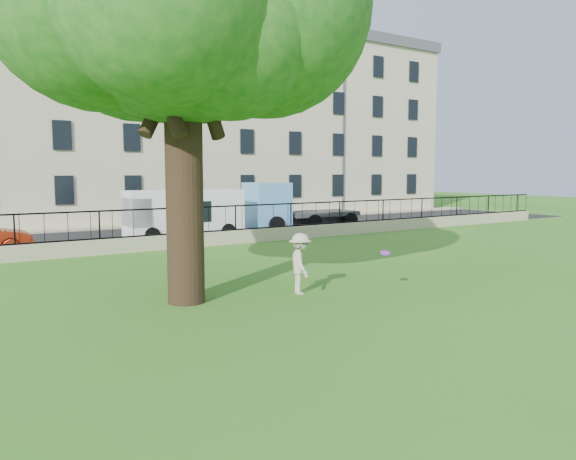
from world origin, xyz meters
TOP-DOWN VIEW (x-y plane):
  - ground at (0.00, 0.00)m, footprint 120.00×120.00m
  - retaining_wall at (0.00, 12.00)m, footprint 50.00×0.40m
  - iron_railing at (0.00, 12.00)m, footprint 50.00×0.05m
  - street at (0.00, 16.70)m, footprint 60.00×9.00m
  - sidewalk at (0.00, 21.90)m, footprint 60.00×1.40m
  - building_row at (0.00, 27.57)m, footprint 56.40×10.40m
  - man at (-0.61, 1.89)m, footprint 0.95×1.20m
  - frisbee at (1.30, 0.69)m, footprint 0.34×0.33m
  - white_van at (2.00, 15.40)m, footprint 5.68×2.60m
  - blue_truck at (8.98, 15.40)m, footprint 6.41×2.67m

SIDE VIEW (x-z plane):
  - ground at x=0.00m, z-range 0.00..0.00m
  - street at x=0.00m, z-range 0.00..0.01m
  - sidewalk at x=0.00m, z-range 0.00..0.12m
  - retaining_wall at x=0.00m, z-range 0.00..0.60m
  - man at x=-0.61m, z-range 0.00..1.62m
  - frisbee at x=1.30m, z-range 1.03..1.15m
  - iron_railing at x=0.00m, z-range 0.59..1.72m
  - white_van at x=2.00m, z-range 0.00..2.32m
  - blue_truck at x=8.98m, z-range 0.00..2.63m
  - building_row at x=0.00m, z-range 0.02..13.82m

